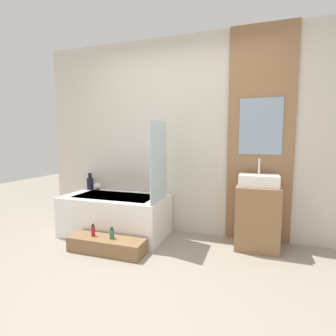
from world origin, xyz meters
The scene contains 12 objects.
ground_plane centered at (0.00, 0.00, 0.00)m, with size 12.00×12.00×0.00m, color gray.
wall_tiled_back centered at (0.00, 1.58, 1.30)m, with size 4.20×0.06×2.60m, color beige.
wall_wood_accent centered at (0.93, 1.53, 1.31)m, with size 0.77×0.04×2.60m.
bathtub centered at (-0.85, 1.16, 0.26)m, with size 1.35×0.74×0.52m.
glass_shower_screen centered at (-0.21, 1.08, 1.00)m, with size 0.01×0.54×0.96m, color silver.
wooden_step_bench centered at (-0.66, 0.63, 0.08)m, with size 0.88×0.28×0.17m, color olive.
vanity_cabinet centered at (0.93, 1.30, 0.37)m, with size 0.48×0.42×0.73m, color #8E6642.
sink centered at (0.93, 1.30, 0.80)m, with size 0.44×0.31×0.31m.
vase_tall_dark centered at (-1.43, 1.43, 0.62)m, with size 0.09×0.09×0.25m.
vase_round_light centered at (-1.30, 1.43, 0.58)m, with size 0.11×0.11×0.11m, color silver.
bottle_soap_primary centered at (-0.84, 0.63, 0.23)m, with size 0.04×0.04×0.14m.
bottle_soap_secondary centered at (-0.60, 0.63, 0.22)m, with size 0.05×0.05×0.13m.
Camera 1 is at (0.89, -1.83, 1.27)m, focal length 28.00 mm.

